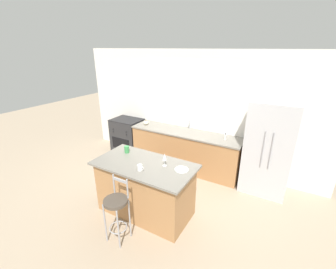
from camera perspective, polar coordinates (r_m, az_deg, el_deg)
The scene contains 14 objects.
ground_plane at distance 5.27m, azimuth 2.41°, elevation -9.89°, with size 18.00×18.00×0.00m, color tan.
wall_back at distance 5.33m, azimuth 6.16°, elevation 6.18°, with size 6.00×0.07×2.70m.
back_counter at distance 5.36m, azimuth 4.37°, elevation -3.83°, with size 2.63×0.68×0.92m.
sink_faucet at distance 5.30m, azimuth 5.50°, elevation 2.81°, with size 0.02×0.13×0.22m.
kitchen_island at distance 3.97m, azimuth -5.79°, elevation -13.40°, with size 1.67×0.88×0.95m.
refrigerator at distance 4.73m, azimuth 24.17°, elevation -3.17°, with size 0.85×0.70×1.84m.
oven_range at distance 6.23m, azimuth -10.16°, elevation -0.31°, with size 0.78×0.63×0.94m.
bar_stool_near at distance 3.49m, azimuth -12.90°, elevation -17.66°, with size 0.35×0.35×1.02m.
dinner_plate at distance 3.53m, azimuth 3.47°, elevation -8.85°, with size 0.22×0.22×0.02m.
wine_glass at distance 3.57m, azimuth -0.88°, elevation -5.77°, with size 0.07×0.07×0.22m.
coffee_mug at distance 3.52m, azimuth -7.12°, elevation -8.34°, with size 0.11×0.08×0.10m.
tumbler_cup at distance 4.11m, azimuth -10.43°, elevation -3.75°, with size 0.09×0.09×0.12m.
pumpkin_decoration at distance 5.64m, azimuth -5.63°, elevation 3.01°, with size 0.13×0.13×0.13m.
soap_bottle at distance 4.82m, azimuth 14.30°, elevation -0.67°, with size 0.05×0.05×0.15m.
Camera 1 is at (2.05, -4.01, 2.74)m, focal length 24.00 mm.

